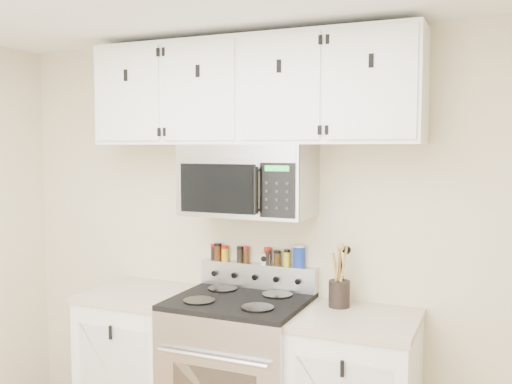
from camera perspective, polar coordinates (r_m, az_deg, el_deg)
back_wall at (r=3.58m, az=0.44°, el=-4.72°), size 3.50×0.01×2.50m
range at (r=3.51m, az=-1.67°, el=-17.91°), size 0.76×0.65×1.10m
base_cabinet_left at (r=3.86m, az=-11.27°, el=-16.28°), size 0.64×0.62×0.92m
microwave at (r=3.36m, az=-0.80°, el=1.19°), size 0.76×0.44×0.42m
upper_cabinets at (r=3.40m, az=-0.64°, el=10.01°), size 2.00×0.35×0.62m
utensil_crock at (r=3.31m, az=8.32°, el=-9.82°), size 0.12×0.12×0.35m
kitchen_timer at (r=3.55m, az=0.93°, el=-6.71°), size 0.07×0.07×0.07m
salt_canister at (r=3.47m, az=4.32°, el=-6.43°), size 0.07×0.07×0.13m
spice_jar_0 at (r=3.69m, az=-4.24°, el=-5.99°), size 0.04×0.04×0.10m
spice_jar_1 at (r=3.68m, az=-3.85°, el=-5.98°), size 0.05×0.05×0.11m
spice_jar_2 at (r=3.66m, az=-3.13°, el=-6.13°), size 0.05×0.05×0.10m
spice_jar_3 at (r=3.61m, az=-1.60°, el=-6.24°), size 0.04×0.04×0.10m
spice_jar_4 at (r=3.60m, az=-0.99°, el=-6.25°), size 0.04×0.04×0.10m
spice_jar_5 at (r=3.54m, az=1.11°, el=-6.50°), size 0.04×0.04×0.09m
spice_jar_6 at (r=3.54m, az=1.18°, el=-6.41°), size 0.05×0.05×0.11m
spice_jar_7 at (r=3.52m, az=2.13°, el=-6.59°), size 0.04×0.04×0.09m
spice_jar_8 at (r=3.50m, az=3.11°, el=-6.58°), size 0.04×0.04×0.10m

